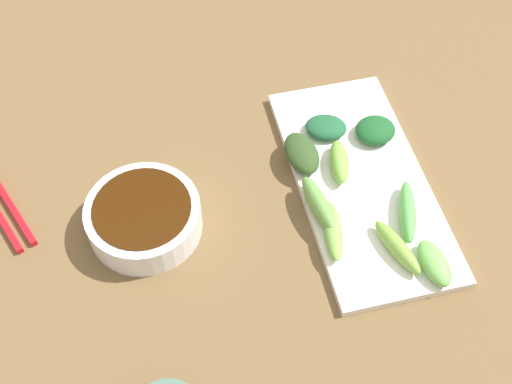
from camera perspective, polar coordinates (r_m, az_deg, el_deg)
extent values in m
cube|color=brown|center=(0.84, 0.96, -1.39)|extent=(2.10, 2.10, 0.02)
cylinder|color=white|center=(0.80, -9.77, -2.54)|extent=(0.14, 0.14, 0.04)
cylinder|color=#361A05|center=(0.79, -9.88, -2.11)|extent=(0.12, 0.12, 0.02)
cube|color=white|center=(0.86, 9.14, 1.10)|extent=(0.16, 0.35, 0.01)
ellipsoid|color=#76AA40|center=(0.79, 12.33, -4.77)|extent=(0.04, 0.09, 0.02)
ellipsoid|color=#76AF43|center=(0.85, 7.33, 2.65)|extent=(0.04, 0.07, 0.02)
ellipsoid|color=#6EB953|center=(0.79, 15.42, -6.05)|extent=(0.03, 0.07, 0.02)
ellipsoid|color=#1A5426|center=(0.89, 10.45, 5.37)|extent=(0.06, 0.06, 0.02)
ellipsoid|color=#639E46|center=(0.80, 5.59, -1.17)|extent=(0.04, 0.09, 0.03)
ellipsoid|color=#1D5934|center=(0.89, 6.16, 5.67)|extent=(0.07, 0.06, 0.02)
ellipsoid|color=#5BB654|center=(0.81, 13.19, -1.69)|extent=(0.05, 0.09, 0.02)
ellipsoid|color=#2D4821|center=(0.85, 4.04, 3.42)|extent=(0.05, 0.07, 0.02)
ellipsoid|color=#78B849|center=(0.79, 6.79, -3.42)|extent=(0.04, 0.09, 0.02)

